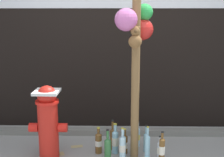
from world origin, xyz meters
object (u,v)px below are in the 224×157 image
object	(u,v)px
fire_hydrant	(48,120)
bottle_1	(159,150)
memorial_post	(137,8)
bottle_3	(122,148)
bottle_11	(108,148)
bottle_8	(147,147)
bottle_9	(123,146)
bottle_2	(113,138)
bottle_5	(146,141)
bottle_10	(138,136)
bottle_0	(115,141)
bottle_6	(162,150)
bottle_7	(125,144)
bottle_4	(99,142)

from	to	relation	value
fire_hydrant	bottle_1	world-z (taller)	fire_hydrant
memorial_post	bottle_3	xyz separation A→B (m)	(-0.15, -0.14, -1.55)
memorial_post	bottle_11	xyz separation A→B (m)	(-0.31, -0.11, -1.57)
bottle_8	bottle_9	distance (m)	0.29
bottle_2	bottle_5	size ratio (longest dim) A/B	1.13
memorial_post	bottle_9	distance (m)	1.57
memorial_post	bottle_8	bearing A→B (deg)	-41.64
bottle_9	bottle_11	bearing A→B (deg)	-157.62
bottle_2	bottle_10	world-z (taller)	bottle_2
bottle_0	bottle_6	distance (m)	0.59
bottle_5	bottle_7	size ratio (longest dim) A/B	1.07
bottle_9	bottle_10	size ratio (longest dim) A/B	1.06
bottle_6	bottle_8	size ratio (longest dim) A/B	0.95
bottle_5	bottle_10	world-z (taller)	bottle_5
bottle_5	bottle_8	distance (m)	0.24
bottle_9	bottle_7	bearing A→B (deg)	75.27
bottle_9	bottle_6	bearing A→B (deg)	-23.36
bottle_2	bottle_9	xyz separation A→B (m)	(0.13, -0.20, -0.01)
bottle_2	memorial_post	bearing A→B (deg)	-32.19
bottle_6	bottle_11	world-z (taller)	bottle_6
bottle_6	bottle_10	world-z (taller)	bottle_6
bottle_7	bottle_0	bearing A→B (deg)	175.48
bottle_2	bottle_7	size ratio (longest dim) A/B	1.21
memorial_post	bottle_2	size ratio (longest dim) A/B	7.73
memorial_post	bottle_4	world-z (taller)	memorial_post
bottle_0	bottle_7	world-z (taller)	bottle_0
bottle_2	bottle_9	bearing A→B (deg)	-58.52
bottle_5	bottle_9	xyz separation A→B (m)	(-0.28, -0.15, 0.01)
bottle_0	bottle_10	distance (m)	0.35
bottle_3	fire_hydrant	bearing A→B (deg)	173.85
bottle_8	bottle_11	world-z (taller)	bottle_8
bottle_6	bottle_0	bearing A→B (deg)	150.96
memorial_post	bottle_6	size ratio (longest dim) A/B	7.45
bottle_3	bottle_10	distance (m)	0.45
bottle_6	bottle_7	bearing A→B (deg)	145.17
bottle_7	bottle_11	distance (m)	0.26
bottle_6	bottle_7	world-z (taller)	bottle_6
bottle_3	bottle_7	distance (m)	0.20
bottle_3	bottle_10	xyz separation A→B (m)	(0.20, 0.40, -0.02)
bottle_2	bottle_10	distance (m)	0.33
bottle_6	bottle_4	bearing A→B (deg)	158.47
fire_hydrant	bottle_4	bearing A→B (deg)	10.57
memorial_post	bottle_10	size ratio (longest dim) A/B	8.90
fire_hydrant	bottle_11	xyz separation A→B (m)	(0.69, -0.07, -0.31)
fire_hydrant	bottle_7	world-z (taller)	fire_hydrant
bottle_0	bottle_1	world-z (taller)	bottle_0
fire_hydrant	bottle_9	world-z (taller)	fire_hydrant
memorial_post	bottle_4	size ratio (longest dim) A/B	8.95
fire_hydrant	bottle_9	size ratio (longest dim) A/B	2.46
bottle_2	bottle_4	size ratio (longest dim) A/B	1.16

